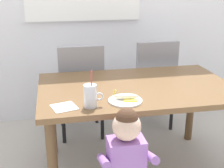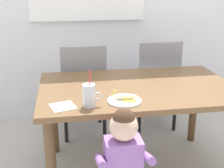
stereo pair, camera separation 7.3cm
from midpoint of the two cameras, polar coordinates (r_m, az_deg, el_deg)
The scene contains 8 objects.
dining_table at distance 2.40m, azimuth 5.50°, elevation -2.49°, with size 1.50×0.94×0.75m.
dining_chair_left at distance 3.00m, azimuth -4.64°, elevation -0.33°, with size 0.44×0.44×0.96m.
dining_chair_right at distance 3.20m, azimuth 8.82°, elevation 0.77°, with size 0.44×0.44×0.96m.
toddler_standing at distance 1.88m, azimuth 3.25°, elevation -13.35°, with size 0.33×0.24×0.84m.
milk_cup at distance 1.97m, azimuth -3.24°, elevation -2.42°, with size 0.13×0.08×0.25m.
snack_plate at distance 2.06m, azimuth 3.31°, elevation -3.17°, with size 0.23×0.23×0.01m, color white.
peeled_banana at distance 2.06m, azimuth 3.50°, elevation -2.41°, with size 0.18×0.12×0.07m.
paper_napkin at distance 2.00m, azimuth -8.11°, elevation -4.17°, with size 0.15×0.15×0.00m, color white.
Camera 2 is at (-0.55, -2.17, 1.54)m, focal length 49.04 mm.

